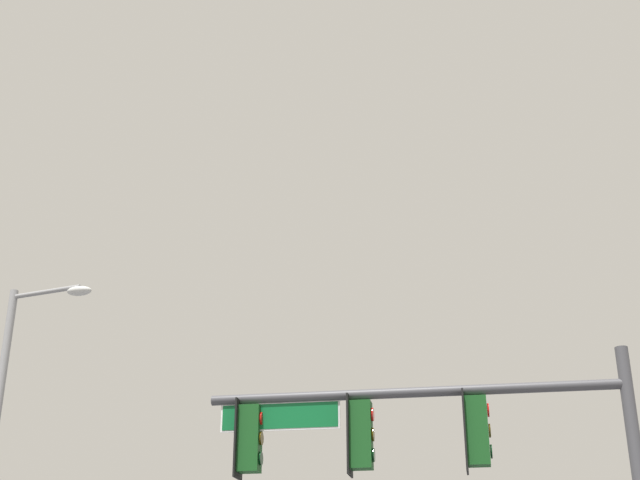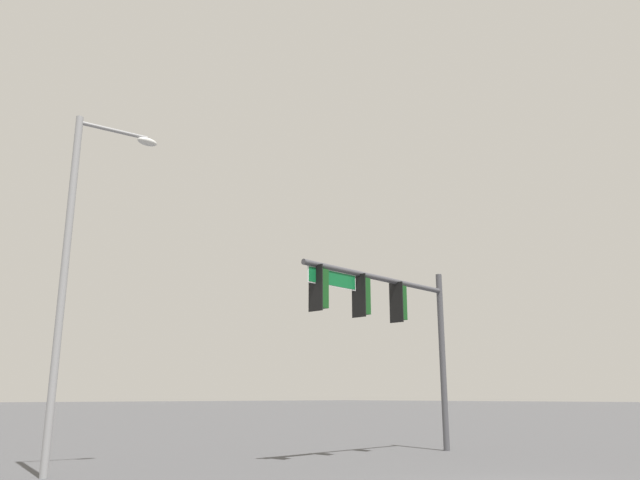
{
  "view_description": "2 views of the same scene",
  "coord_description": "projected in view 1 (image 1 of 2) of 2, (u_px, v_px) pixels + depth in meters",
  "views": [
    {
      "loc": [
        -5.1,
        7.76,
        1.87
      ],
      "look_at": [
        -2.0,
        -5.51,
        7.73
      ],
      "focal_mm": 50.0,
      "sensor_mm": 36.0,
      "label": 1
    },
    {
      "loc": [
        11.39,
        5.94,
        1.75
      ],
      "look_at": [
        -2.49,
        -8.6,
        6.8
      ],
      "focal_mm": 35.0,
      "sensor_mm": 36.0,
      "label": 2
    }
  ],
  "objects": [
    {
      "name": "signal_pole_near",
      "position": [
        437.0,
        451.0,
        14.25
      ],
      "size": [
        6.92,
        0.72,
        5.96
      ],
      "color": "#47474C",
      "rests_on": "ground_plane"
    }
  ]
}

